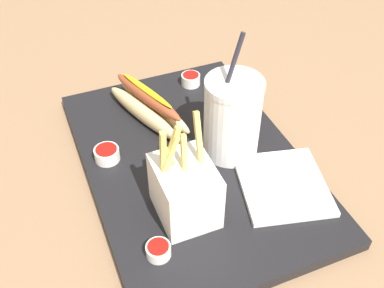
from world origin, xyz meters
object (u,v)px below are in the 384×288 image
Objects in this scene: hot_dog_1 at (148,106)px; ketchup_cup_2 at (158,250)px; soda_cup at (232,118)px; ketchup_cup_1 at (191,79)px; ketchup_cup_3 at (107,154)px; fries_basket at (185,190)px; napkin_stack at (283,185)px.

hot_dog_1 reaches higher than ketchup_cup_2.
hot_dog_1 is (0.13, 0.10, -0.04)m from soda_cup.
ketchup_cup_1 is 0.24m from ketchup_cup_3.
ketchup_cup_3 is at bearing 128.67° from hot_dog_1.
ketchup_cup_2 is at bearing 151.62° from ketchup_cup_1.
fries_basket is 0.22m from hot_dog_1.
soda_cup is 1.32× the size of fries_basket.
fries_basket is 0.09m from ketchup_cup_2.
fries_basket is at bearing 174.98° from hot_dog_1.
ketchup_cup_3 is at bearing 74.17° from soda_cup.
fries_basket reaches higher than hot_dog_1.
hot_dog_1 is at bearing -5.02° from fries_basket.
hot_dog_1 is 5.41× the size of ketchup_cup_1.
hot_dog_1 is 5.83× the size of ketchup_cup_2.
hot_dog_1 reaches higher than ketchup_cup_1.
ketchup_cup_3 is (0.05, 0.19, -0.06)m from soda_cup.
fries_basket is at bearing 156.36° from ketchup_cup_1.
soda_cup is at bearing -105.83° from ketchup_cup_3.
fries_basket is at bearing 85.70° from napkin_stack.
ketchup_cup_1 is (0.19, -0.01, -0.06)m from soda_cup.
ketchup_cup_2 is (-0.28, 0.08, -0.01)m from hot_dog_1.
soda_cup is at bearing -51.31° from fries_basket.
ketchup_cup_3 is 0.28m from napkin_stack.
ketchup_cup_1 is 1.08× the size of ketchup_cup_2.
fries_basket is at bearing -152.87° from ketchup_cup_3.
fries_basket is 0.16m from napkin_stack.
napkin_stack is at bearing -124.66° from ketchup_cup_3.
ketchup_cup_1 is at bearing -55.00° from ketchup_cup_3.
ketchup_cup_3 reaches higher than napkin_stack.
hot_dog_1 is at bearing -51.33° from ketchup_cup_3.
soda_cup is at bearing 20.08° from napkin_stack.
ketchup_cup_3 is (0.20, 0.02, 0.00)m from ketchup_cup_2.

